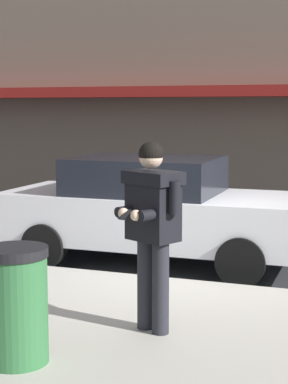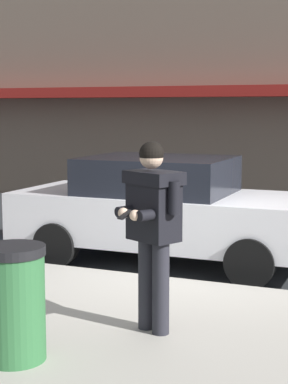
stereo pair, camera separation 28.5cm
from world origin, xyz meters
name	(u,v)px [view 1 (the left image)]	position (x,y,z in m)	size (l,w,h in m)	color
ground_plane	(188,286)	(0.00, 0.00, 0.00)	(80.00, 80.00, 0.00)	#2B2D30
sidewalk	(209,381)	(1.00, -2.85, 0.07)	(32.00, 5.30, 0.14)	#A8A399
curb_paint_line	(268,292)	(1.00, 0.05, 0.00)	(28.00, 0.12, 0.01)	silver
parked_sedan_mid	(155,209)	(-0.81, 1.04, 0.79)	(4.52, 1.96, 1.54)	silver
man_texting_on_phone	(152,216)	(0.25, -2.09, 1.25)	(0.62, 0.65, 1.81)	#23232B
trash_bin	(16,305)	(-0.56, -3.19, 0.63)	(0.55, 0.55, 0.98)	#2D6638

